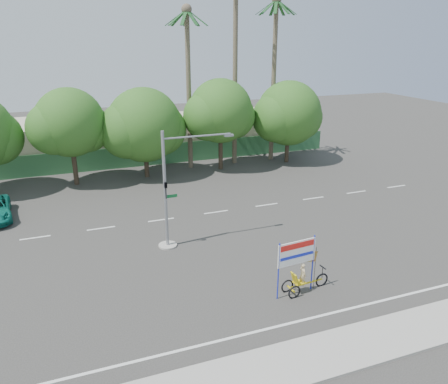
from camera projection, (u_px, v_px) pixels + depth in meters
name	position (u px, v px, depth m)	size (l,w,h in m)	color
ground	(231.00, 270.00, 23.48)	(120.00, 120.00, 0.00)	#33302D
sidewalk_near	(301.00, 361.00, 16.85)	(50.00, 2.40, 0.12)	gray
fence	(150.00, 155.00, 42.08)	(38.00, 0.08, 2.00)	#336B3D
building_left	(38.00, 143.00, 42.41)	(12.00, 8.00, 4.00)	beige
building_right	(213.00, 132.00, 48.41)	(14.00, 8.00, 3.60)	beige
tree_left	(69.00, 125.00, 35.30)	(6.66, 5.60, 8.07)	#473828
tree_center	(144.00, 127.00, 37.48)	(7.62, 6.40, 7.85)	#473828
tree_right	(220.00, 113.00, 39.52)	(6.90, 5.80, 8.36)	#473828
tree_far_right	(288.00, 115.00, 42.03)	(7.38, 6.20, 7.94)	#473828
palm_tall	(235.00, 52.00, 39.75)	(3.73, 3.79, 17.45)	#70604C
palm_mid	(274.00, 63.00, 41.43)	(3.73, 3.79, 15.45)	#70604C
palm_short	(188.00, 72.00, 38.81)	(3.73, 3.79, 14.45)	#70604C
traffic_signal	(171.00, 200.00, 25.27)	(4.72, 1.10, 7.00)	gray
trike_billboard	(301.00, 271.00, 21.07)	(3.04, 0.80, 2.99)	black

